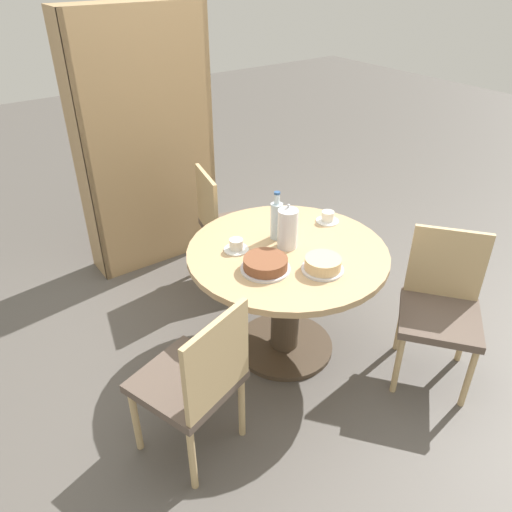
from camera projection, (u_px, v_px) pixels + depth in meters
The scene contains 12 objects.
ground_plane at pixel (284, 347), 3.09m from camera, with size 14.00×14.00×0.00m, color #56514C.
dining_table at pixel (286, 280), 2.83m from camera, with size 1.10×1.10×0.70m.
chair_a at pixel (441, 305), 2.70m from camera, with size 0.59×0.59×0.85m.
chair_b at pixel (227, 224), 3.50m from camera, with size 0.51×0.51×0.85m.
chair_c at pixel (196, 380), 2.24m from camera, with size 0.53×0.53×0.85m.
bookshelf at pixel (146, 149), 3.57m from camera, with size 0.97×0.28×1.83m.
coffee_pot at pixel (288, 227), 2.69m from camera, with size 0.11×0.11×0.26m.
water_bottle at pixel (276, 220), 2.77m from camera, with size 0.07×0.07×0.28m.
cake_main at pixel (265, 264), 2.54m from camera, with size 0.26×0.26×0.07m.
cake_second at pixel (323, 265), 2.53m from camera, with size 0.22×0.22×0.07m.
cup_a at pixel (236, 246), 2.70m from camera, with size 0.14×0.14×0.07m.
cup_b at pixel (328, 218), 2.99m from camera, with size 0.14×0.14×0.07m.
Camera 1 is at (-1.50, -1.79, 2.11)m, focal length 35.00 mm.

